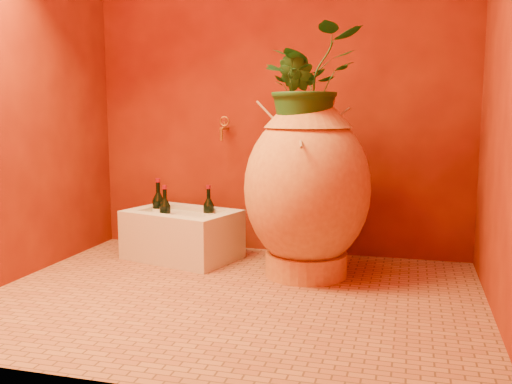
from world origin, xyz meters
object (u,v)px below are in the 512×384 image
(wine_bottle_b, at_px, (209,215))
(wine_bottle_a, at_px, (165,215))
(amphora, at_px, (307,188))
(wall_tap, at_px, (224,127))
(wine_bottle_c, at_px, (159,210))
(stone_basin, at_px, (182,235))

(wine_bottle_b, bearing_deg, wine_bottle_a, -158.77)
(amphora, bearing_deg, wall_tap, 145.27)
(amphora, distance_m, wine_bottle_c, 1.08)
(amphora, bearing_deg, wine_bottle_c, 167.15)
(wine_bottle_b, height_order, wine_bottle_c, wine_bottle_c)
(wine_bottle_c, distance_m, wall_tap, 0.70)
(wine_bottle_b, relative_size, wall_tap, 1.88)
(wine_bottle_c, relative_size, wall_tap, 2.09)
(amphora, height_order, wine_bottle_b, amphora)
(amphora, distance_m, wall_tap, 0.85)
(wine_bottle_c, bearing_deg, wine_bottle_a, -47.42)
(wall_tap, bearing_deg, wine_bottle_a, -133.20)
(wine_bottle_c, bearing_deg, amphora, -12.85)
(stone_basin, height_order, wine_bottle_b, wine_bottle_b)
(wine_bottle_a, xyz_separation_m, wine_bottle_b, (0.26, 0.10, -0.00))
(amphora, xyz_separation_m, stone_basin, (-0.83, 0.16, -0.36))
(stone_basin, distance_m, wine_bottle_a, 0.17)
(stone_basin, bearing_deg, wine_bottle_b, 25.32)
(wine_bottle_a, bearing_deg, amphora, -8.13)
(wine_bottle_b, bearing_deg, stone_basin, -154.68)
(wine_bottle_b, distance_m, wall_tap, 0.59)
(amphora, relative_size, stone_basin, 1.33)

